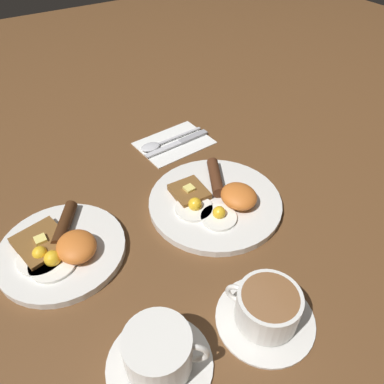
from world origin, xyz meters
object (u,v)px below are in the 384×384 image
breakfast_plate_far (61,249)px  knife (180,142)px  breakfast_plate_near (216,201)px  spoon (157,144)px  teacup_far (159,354)px  teacup_near (267,309)px

breakfast_plate_far → knife: 0.41m
breakfast_plate_near → knife: bearing=-11.8°
knife → spoon: size_ratio=1.05×
teacup_far → spoon: size_ratio=0.87×
breakfast_plate_near → spoon: (0.25, 0.01, -0.00)m
teacup_far → knife: bearing=-33.3°
knife → teacup_near: bearing=69.9°
breakfast_plate_far → spoon: bearing=-55.6°
breakfast_plate_near → knife: (0.23, -0.05, -0.01)m
breakfast_plate_near → teacup_far: teacup_far is taller
teacup_near → spoon: (0.51, -0.07, -0.02)m
knife → spoon: (0.02, 0.06, 0.00)m
teacup_near → spoon: teacup_near is taller
teacup_near → teacup_far: size_ratio=1.01×
teacup_far → knife: (0.47, -0.31, -0.03)m
breakfast_plate_near → teacup_near: 0.27m
spoon → teacup_near: bearing=77.6°
teacup_near → spoon: size_ratio=0.88×
breakfast_plate_near → spoon: breakfast_plate_near is taller
breakfast_plate_near → teacup_far: bearing=132.1°
breakfast_plate_near → spoon: bearing=1.9°
breakfast_plate_near → breakfast_plate_far: (0.04, 0.32, 0.00)m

